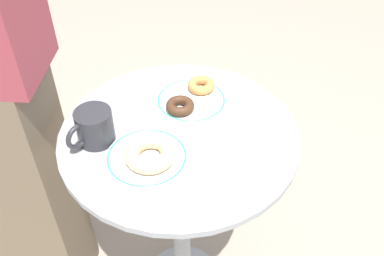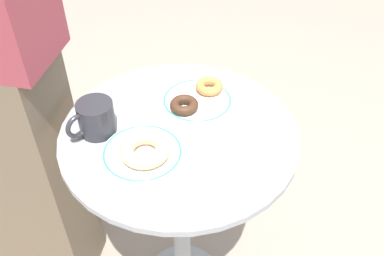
% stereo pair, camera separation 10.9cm
% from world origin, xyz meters
% --- Properties ---
extents(cafe_table, '(0.62, 0.62, 0.77)m').
position_xyz_m(cafe_table, '(0.00, 0.00, 0.55)').
color(cafe_table, '#999EA3').
rests_on(cafe_table, ground).
extents(plate_left, '(0.20, 0.20, 0.01)m').
position_xyz_m(plate_left, '(-0.12, 0.01, 0.77)').
color(plate_left, white).
rests_on(plate_left, cafe_table).
extents(plate_right, '(0.19, 0.19, 0.01)m').
position_xyz_m(plate_right, '(0.12, 0.04, 0.77)').
color(plate_right, white).
rests_on(plate_right, cafe_table).
extents(donut_glazed, '(0.15, 0.15, 0.04)m').
position_xyz_m(donut_glazed, '(-0.12, 0.00, 0.80)').
color(donut_glazed, '#E0B789').
rests_on(donut_glazed, plate_left).
extents(donut_old_fashioned, '(0.10, 0.10, 0.03)m').
position_xyz_m(donut_old_fashioned, '(0.17, 0.04, 0.79)').
color(donut_old_fashioned, '#BC7F42').
rests_on(donut_old_fashioned, plate_right).
extents(donut_chocolate, '(0.11, 0.11, 0.03)m').
position_xyz_m(donut_chocolate, '(0.07, 0.04, 0.79)').
color(donut_chocolate, '#422819').
rests_on(donut_chocolate, plate_right).
extents(coffee_mug, '(0.13, 0.09, 0.09)m').
position_xyz_m(coffee_mug, '(-0.13, 0.16, 0.81)').
color(coffee_mug, '#28282D').
rests_on(coffee_mug, cafe_table).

